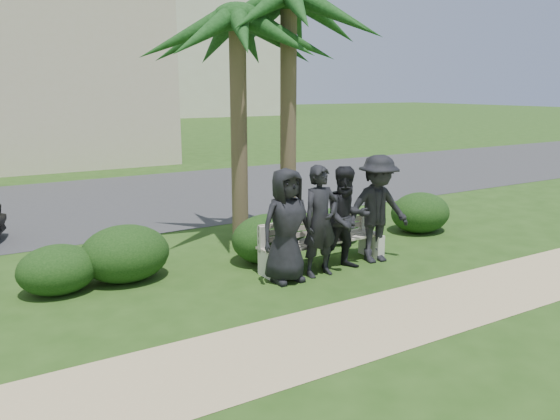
{
  "coord_description": "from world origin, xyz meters",
  "views": [
    {
      "loc": [
        -4.84,
        -6.91,
        3.03
      ],
      "look_at": [
        -0.13,
        1.0,
        0.96
      ],
      "focal_mm": 35.0,
      "sensor_mm": 36.0,
      "label": 1
    }
  ],
  "objects_px": {
    "man_c": "(346,218)",
    "palm_right": "(289,0)",
    "man_d": "(377,209)",
    "man_b": "(320,221)",
    "man_a": "(287,226)",
    "palm_left": "(237,21)",
    "park_bench": "(323,245)"
  },
  "relations": [
    {
      "from": "man_c",
      "to": "man_a",
      "type": "bearing_deg",
      "value": -170.39
    },
    {
      "from": "man_b",
      "to": "palm_left",
      "type": "bearing_deg",
      "value": 92.17
    },
    {
      "from": "park_bench",
      "to": "man_a",
      "type": "height_order",
      "value": "man_a"
    },
    {
      "from": "man_c",
      "to": "palm_left",
      "type": "xyz_separation_m",
      "value": [
        -0.79,
        2.4,
        3.35
      ]
    },
    {
      "from": "park_bench",
      "to": "man_d",
      "type": "relative_size",
      "value": 1.24
    },
    {
      "from": "man_a",
      "to": "man_d",
      "type": "distance_m",
      "value": 1.9
    },
    {
      "from": "man_a",
      "to": "man_b",
      "type": "bearing_deg",
      "value": -3.75
    },
    {
      "from": "man_b",
      "to": "palm_left",
      "type": "xyz_separation_m",
      "value": [
        -0.23,
        2.44,
        3.32
      ]
    },
    {
      "from": "man_a",
      "to": "palm_right",
      "type": "distance_m",
      "value": 4.56
    },
    {
      "from": "park_bench",
      "to": "man_c",
      "type": "bearing_deg",
      "value": -55.79
    },
    {
      "from": "palm_left",
      "to": "palm_right",
      "type": "distance_m",
      "value": 1.1
    },
    {
      "from": "man_b",
      "to": "man_c",
      "type": "height_order",
      "value": "man_b"
    },
    {
      "from": "man_b",
      "to": "park_bench",
      "type": "bearing_deg",
      "value": 46.21
    },
    {
      "from": "man_c",
      "to": "palm_right",
      "type": "xyz_separation_m",
      "value": [
        0.21,
        2.21,
        3.77
      ]
    },
    {
      "from": "palm_left",
      "to": "palm_right",
      "type": "height_order",
      "value": "palm_right"
    },
    {
      "from": "palm_right",
      "to": "man_a",
      "type": "bearing_deg",
      "value": -122.15
    },
    {
      "from": "man_d",
      "to": "man_c",
      "type": "bearing_deg",
      "value": -169.55
    },
    {
      "from": "man_a",
      "to": "man_c",
      "type": "xyz_separation_m",
      "value": [
        1.18,
        0.0,
        -0.03
      ]
    },
    {
      "from": "park_bench",
      "to": "man_c",
      "type": "xyz_separation_m",
      "value": [
        0.24,
        -0.33,
        0.51
      ]
    },
    {
      "from": "man_b",
      "to": "man_d",
      "type": "xyz_separation_m",
      "value": [
        1.28,
        0.09,
        0.04
      ]
    },
    {
      "from": "man_a",
      "to": "man_c",
      "type": "height_order",
      "value": "man_a"
    },
    {
      "from": "palm_left",
      "to": "park_bench",
      "type": "bearing_deg",
      "value": -75.23
    },
    {
      "from": "man_a",
      "to": "man_b",
      "type": "height_order",
      "value": "man_b"
    },
    {
      "from": "man_b",
      "to": "man_d",
      "type": "distance_m",
      "value": 1.28
    },
    {
      "from": "park_bench",
      "to": "palm_left",
      "type": "relative_size",
      "value": 0.46
    },
    {
      "from": "park_bench",
      "to": "palm_left",
      "type": "distance_m",
      "value": 4.42
    },
    {
      "from": "park_bench",
      "to": "palm_left",
      "type": "height_order",
      "value": "palm_left"
    },
    {
      "from": "man_b",
      "to": "palm_right",
      "type": "xyz_separation_m",
      "value": [
        0.77,
        2.25,
        3.73
      ]
    },
    {
      "from": "man_a",
      "to": "man_c",
      "type": "relative_size",
      "value": 1.03
    },
    {
      "from": "palm_right",
      "to": "man_d",
      "type": "bearing_deg",
      "value": -76.8
    },
    {
      "from": "man_d",
      "to": "palm_left",
      "type": "height_order",
      "value": "palm_left"
    },
    {
      "from": "man_c",
      "to": "palm_left",
      "type": "bearing_deg",
      "value": 117.62
    }
  ]
}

